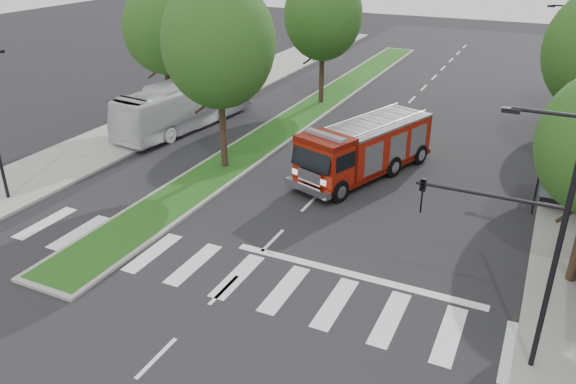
# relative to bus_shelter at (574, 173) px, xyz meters

# --- Properties ---
(ground) EXTENTS (140.00, 140.00, 0.00)m
(ground) POSITION_rel_bus_shelter_xyz_m (-11.20, -8.15, -2.04)
(ground) COLOR black
(ground) RESTS_ON ground
(sidewalk_left) EXTENTS (5.00, 80.00, 0.15)m
(sidewalk_left) POSITION_rel_bus_shelter_xyz_m (-25.70, 1.85, -1.96)
(sidewalk_left) COLOR gray
(sidewalk_left) RESTS_ON ground
(median) EXTENTS (3.00, 50.00, 0.15)m
(median) POSITION_rel_bus_shelter_xyz_m (-17.20, 9.85, -1.96)
(median) COLOR gray
(median) RESTS_ON ground
(bus_shelter) EXTENTS (3.20, 1.60, 2.61)m
(bus_shelter) POSITION_rel_bus_shelter_xyz_m (0.00, 0.00, 0.00)
(bus_shelter) COLOR black
(bus_shelter) RESTS_ON ground
(tree_median_near) EXTENTS (5.80, 5.80, 10.16)m
(tree_median_near) POSITION_rel_bus_shelter_xyz_m (-17.20, -2.15, 4.77)
(tree_median_near) COLOR black
(tree_median_near) RESTS_ON ground
(tree_median_far) EXTENTS (5.60, 5.60, 9.72)m
(tree_median_far) POSITION_rel_bus_shelter_xyz_m (-17.20, 11.85, 4.45)
(tree_median_far) COLOR black
(tree_median_far) RESTS_ON ground
(tree_left_mid) EXTENTS (5.20, 5.20, 9.16)m
(tree_left_mid) POSITION_rel_bus_shelter_xyz_m (-25.20, 3.85, 4.12)
(tree_left_mid) COLOR black
(tree_left_mid) RESTS_ON ground
(streetlight_right_near) EXTENTS (4.08, 0.22, 8.00)m
(streetlight_right_near) POSITION_rel_bus_shelter_xyz_m (-1.59, -11.65, 2.63)
(streetlight_right_near) COLOR black
(streetlight_right_near) RESTS_ON ground
(streetlight_right_far) EXTENTS (2.11, 0.20, 8.00)m
(streetlight_right_far) POSITION_rel_bus_shelter_xyz_m (-0.85, 11.85, 2.44)
(streetlight_right_far) COLOR black
(streetlight_right_far) RESTS_ON ground
(fire_engine) EXTENTS (5.58, 9.40, 3.13)m
(fire_engine) POSITION_rel_bus_shelter_xyz_m (-9.96, 0.25, -0.54)
(fire_engine) COLOR #590C04
(fire_engine) RESTS_ON ground
(city_bus) EXTENTS (3.89, 11.48, 3.13)m
(city_bus) POSITION_rel_bus_shelter_xyz_m (-23.20, 2.96, -0.47)
(city_bus) COLOR silver
(city_bus) RESTS_ON ground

